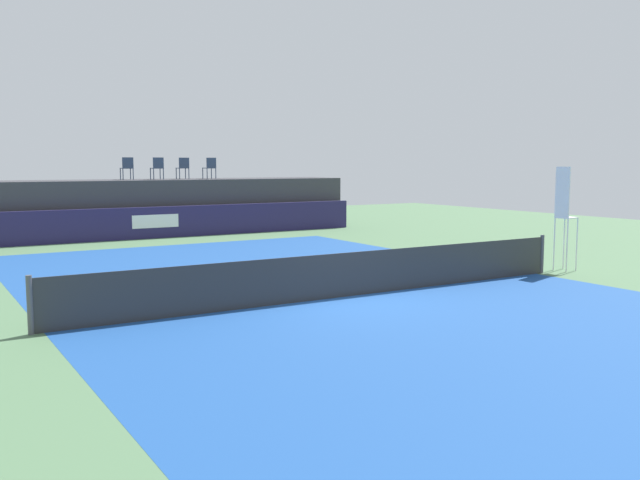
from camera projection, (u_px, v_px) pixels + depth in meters
name	position (u px, v px, depth m)	size (l,w,h in m)	color
ground_plane	(277.00, 277.00, 17.19)	(48.00, 48.00, 0.00)	#4C704C
court_inner	(342.00, 297.00, 14.64)	(12.00, 22.00, 0.00)	#1C478C
sponsor_wall	(148.00, 223.00, 26.04)	(18.00, 0.22, 1.20)	#231E4C
spectator_platform	(134.00, 207.00, 27.51)	(18.00, 2.80, 2.20)	#38383D
spectator_chair_far_left	(127.00, 167.00, 27.31)	(0.45, 0.45, 0.89)	#2D3D56
spectator_chair_left	(157.00, 167.00, 27.70)	(0.44, 0.44, 0.89)	#2D3D56
spectator_chair_center	(183.00, 167.00, 28.55)	(0.44, 0.44, 0.89)	#2D3D56
spectator_chair_right	(210.00, 167.00, 28.80)	(0.47, 0.47, 0.89)	#2D3D56
umpire_chair	(564.00, 211.00, 18.09)	(0.46, 0.46, 2.76)	white
tennis_net	(342.00, 275.00, 14.59)	(12.40, 0.02, 0.95)	#2D2D2D
net_post_near	(30.00, 305.00, 11.38)	(0.10, 0.10, 1.00)	#4C4C51
net_post_far	(542.00, 254.00, 17.80)	(0.10, 0.10, 1.00)	#4C4C51
tennis_ball	(335.00, 270.00, 18.08)	(0.07, 0.07, 0.07)	#D8EA33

